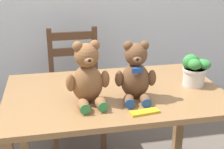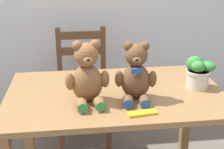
{
  "view_description": "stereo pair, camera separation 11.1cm",
  "coord_description": "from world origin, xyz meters",
  "views": [
    {
      "loc": [
        -0.34,
        -1.2,
        1.42
      ],
      "look_at": [
        -0.04,
        0.29,
        0.85
      ],
      "focal_mm": 50.0,
      "sensor_mm": 36.0,
      "label": 1
    },
    {
      "loc": [
        -0.23,
        -1.22,
        1.42
      ],
      "look_at": [
        -0.04,
        0.29,
        0.85
      ],
      "focal_mm": 50.0,
      "sensor_mm": 36.0,
      "label": 2
    }
  ],
  "objects": [
    {
      "name": "teddy_bear_left",
      "position": [
        -0.17,
        0.28,
        0.85
      ],
      "size": [
        0.23,
        0.24,
        0.33
      ],
      "rotation": [
        0.0,
        0.0,
        3.23
      ],
      "color": "brown",
      "rests_on": "dining_table"
    },
    {
      "name": "dining_table",
      "position": [
        0.0,
        0.39,
        0.6
      ],
      "size": [
        1.23,
        0.78,
        0.71
      ],
      "color": "olive",
      "rests_on": "ground_plane"
    },
    {
      "name": "wooden_chair_behind",
      "position": [
        -0.17,
        1.08,
        0.46
      ],
      "size": [
        0.4,
        0.41,
        0.91
      ],
      "rotation": [
        0.0,
        0.0,
        3.14
      ],
      "color": "brown",
      "rests_on": "ground_plane"
    },
    {
      "name": "chocolate_bar",
      "position": [
        0.09,
        0.1,
        0.71
      ],
      "size": [
        0.15,
        0.07,
        0.01
      ],
      "primitive_type": "cube",
      "rotation": [
        0.0,
        0.0,
        0.14
      ],
      "color": "gold",
      "rests_on": "dining_table"
    },
    {
      "name": "potted_plant",
      "position": [
        0.48,
        0.39,
        0.8
      ],
      "size": [
        0.17,
        0.14,
        0.19
      ],
      "color": "beige",
      "rests_on": "dining_table"
    },
    {
      "name": "teddy_bear_right",
      "position": [
        0.09,
        0.28,
        0.84
      ],
      "size": [
        0.22,
        0.23,
        0.31
      ],
      "rotation": [
        0.0,
        0.0,
        2.99
      ],
      "color": "brown",
      "rests_on": "dining_table"
    }
  ]
}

